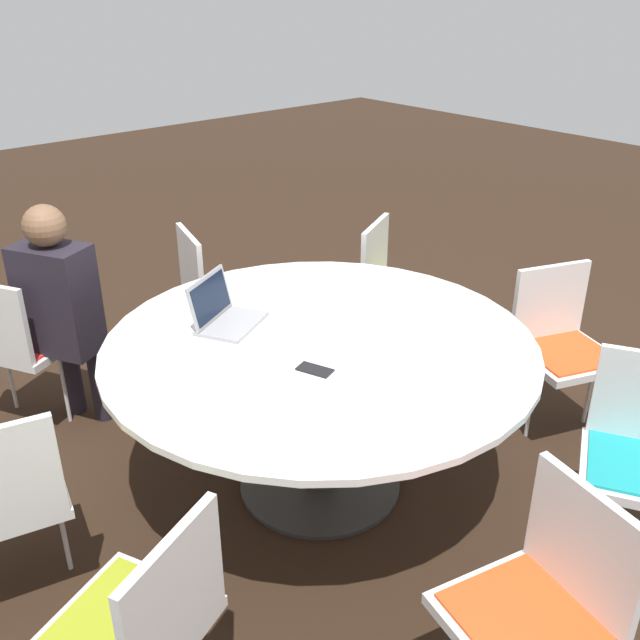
{
  "coord_description": "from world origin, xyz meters",
  "views": [
    {
      "loc": [
        -2.0,
        1.75,
        2.16
      ],
      "look_at": [
        0.0,
        0.0,
        0.86
      ],
      "focal_mm": 40.0,
      "sensor_mm": 36.0,
      "label": 1
    }
  ],
  "objects_px": {
    "chair_3": "(544,598)",
    "person_0": "(60,303)",
    "chair_2": "(142,619)",
    "chair_5": "(561,338)",
    "chair_0": "(17,337)",
    "laptop": "(222,313)",
    "chair_6": "(394,281)",
    "chair_7": "(214,287)",
    "cell_phone": "(315,370)",
    "chair_1": "(0,493)"
  },
  "relations": [
    {
      "from": "chair_6",
      "to": "chair_7",
      "type": "bearing_deg",
      "value": -63.22
    },
    {
      "from": "laptop",
      "to": "chair_3",
      "type": "bearing_deg",
      "value": -118.82
    },
    {
      "from": "cell_phone",
      "to": "chair_7",
      "type": "bearing_deg",
      "value": -18.01
    },
    {
      "from": "chair_0",
      "to": "chair_5",
      "type": "bearing_deg",
      "value": 21.06
    },
    {
      "from": "chair_5",
      "to": "person_0",
      "type": "distance_m",
      "value": 2.49
    },
    {
      "from": "chair_1",
      "to": "chair_6",
      "type": "bearing_deg",
      "value": 22.89
    },
    {
      "from": "chair_1",
      "to": "laptop",
      "type": "relative_size",
      "value": 2.21
    },
    {
      "from": "chair_6",
      "to": "person_0",
      "type": "distance_m",
      "value": 1.87
    },
    {
      "from": "chair_2",
      "to": "chair_3",
      "type": "relative_size",
      "value": 1.0
    },
    {
      "from": "chair_0",
      "to": "chair_1",
      "type": "distance_m",
      "value": 1.26
    },
    {
      "from": "laptop",
      "to": "chair_2",
      "type": "bearing_deg",
      "value": -161.92
    },
    {
      "from": "chair_2",
      "to": "chair_6",
      "type": "distance_m",
      "value": 2.63
    },
    {
      "from": "chair_1",
      "to": "chair_2",
      "type": "xyz_separation_m",
      "value": [
        -0.82,
        -0.11,
        0.0
      ]
    },
    {
      "from": "chair_6",
      "to": "chair_2",
      "type": "bearing_deg",
      "value": 1.41
    },
    {
      "from": "chair_5",
      "to": "cell_phone",
      "type": "height_order",
      "value": "chair_5"
    },
    {
      "from": "chair_2",
      "to": "chair_5",
      "type": "height_order",
      "value": "same"
    },
    {
      "from": "chair_7",
      "to": "person_0",
      "type": "xyz_separation_m",
      "value": [
        -0.06,
        0.92,
        0.2
      ]
    },
    {
      "from": "chair_6",
      "to": "chair_7",
      "type": "height_order",
      "value": "same"
    },
    {
      "from": "chair_5",
      "to": "chair_6",
      "type": "relative_size",
      "value": 1.0
    },
    {
      "from": "chair_0",
      "to": "chair_1",
      "type": "xyz_separation_m",
      "value": [
        -1.16,
        0.49,
        0.0
      ]
    },
    {
      "from": "chair_6",
      "to": "laptop",
      "type": "distance_m",
      "value": 1.41
    },
    {
      "from": "chair_3",
      "to": "chair_7",
      "type": "distance_m",
      "value": 2.63
    },
    {
      "from": "chair_2",
      "to": "chair_5",
      "type": "distance_m",
      "value": 2.44
    },
    {
      "from": "chair_1",
      "to": "cell_phone",
      "type": "xyz_separation_m",
      "value": [
        -0.41,
        -1.12,
        0.26
      ]
    },
    {
      "from": "cell_phone",
      "to": "laptop",
      "type": "bearing_deg",
      "value": 3.66
    },
    {
      "from": "chair_6",
      "to": "chair_7",
      "type": "relative_size",
      "value": 1.0
    },
    {
      "from": "chair_2",
      "to": "laptop",
      "type": "bearing_deg",
      "value": 22.4
    },
    {
      "from": "chair_3",
      "to": "person_0",
      "type": "xyz_separation_m",
      "value": [
        2.52,
        0.37,
        0.2
      ]
    },
    {
      "from": "chair_5",
      "to": "laptop",
      "type": "distance_m",
      "value": 1.71
    },
    {
      "from": "chair_3",
      "to": "person_0",
      "type": "distance_m",
      "value": 2.55
    },
    {
      "from": "chair_1",
      "to": "chair_2",
      "type": "distance_m",
      "value": 0.83
    },
    {
      "from": "chair_0",
      "to": "cell_phone",
      "type": "relative_size",
      "value": 5.46
    },
    {
      "from": "chair_6",
      "to": "chair_7",
      "type": "xyz_separation_m",
      "value": [
        0.64,
        0.85,
        0.0
      ]
    },
    {
      "from": "chair_3",
      "to": "chair_6",
      "type": "height_order",
      "value": "same"
    },
    {
      "from": "chair_1",
      "to": "chair_7",
      "type": "relative_size",
      "value": 1.0
    },
    {
      "from": "chair_1",
      "to": "chair_5",
      "type": "height_order",
      "value": "same"
    },
    {
      "from": "chair_7",
      "to": "laptop",
      "type": "distance_m",
      "value": 1.06
    },
    {
      "from": "chair_3",
      "to": "laptop",
      "type": "bearing_deg",
      "value": 12.67
    },
    {
      "from": "chair_1",
      "to": "chair_7",
      "type": "xyz_separation_m",
      "value": [
        1.04,
        -1.59,
        0.0
      ]
    },
    {
      "from": "chair_1",
      "to": "chair_2",
      "type": "bearing_deg",
      "value": -68.65
    },
    {
      "from": "chair_0",
      "to": "person_0",
      "type": "height_order",
      "value": "person_0"
    },
    {
      "from": "chair_3",
      "to": "laptop",
      "type": "height_order",
      "value": "laptop"
    },
    {
      "from": "chair_6",
      "to": "laptop",
      "type": "relative_size",
      "value": 2.21
    },
    {
      "from": "chair_6",
      "to": "cell_phone",
      "type": "distance_m",
      "value": 1.58
    },
    {
      "from": "chair_2",
      "to": "chair_7",
      "type": "distance_m",
      "value": 2.38
    },
    {
      "from": "chair_0",
      "to": "laptop",
      "type": "height_order",
      "value": "laptop"
    },
    {
      "from": "chair_6",
      "to": "chair_5",
      "type": "bearing_deg",
      "value": 69.19
    },
    {
      "from": "person_0",
      "to": "chair_5",
      "type": "bearing_deg",
      "value": 21.28
    },
    {
      "from": "chair_1",
      "to": "chair_3",
      "type": "relative_size",
      "value": 1.0
    },
    {
      "from": "chair_5",
      "to": "person_0",
      "type": "height_order",
      "value": "person_0"
    }
  ]
}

